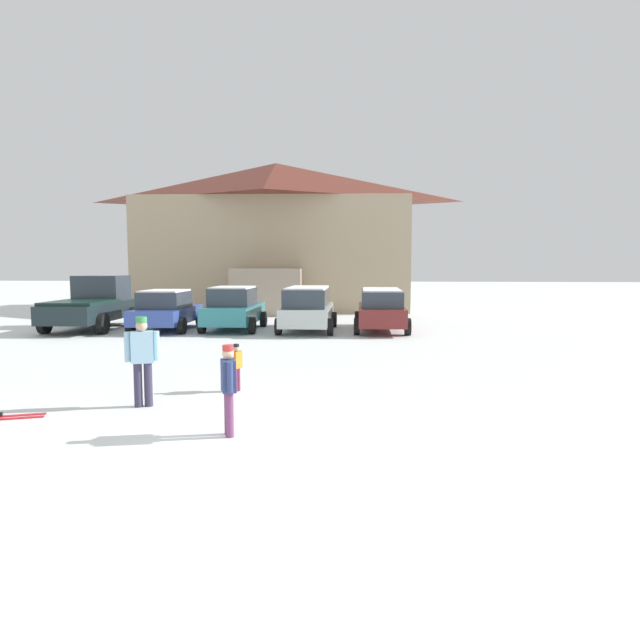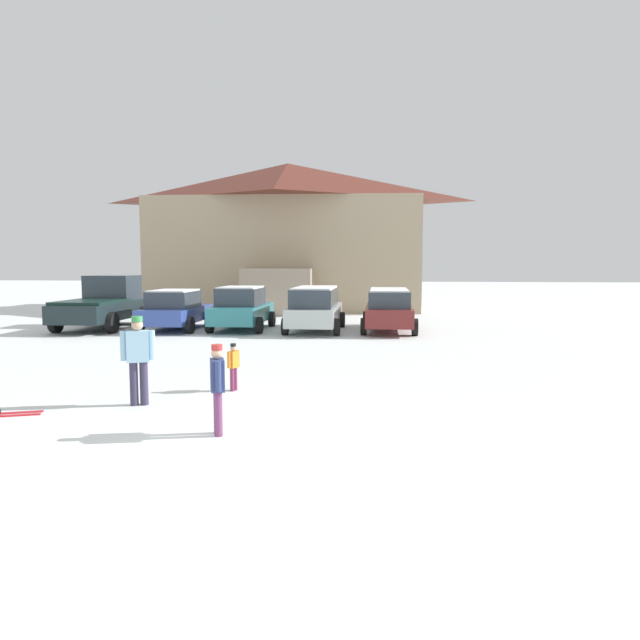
% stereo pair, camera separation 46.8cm
% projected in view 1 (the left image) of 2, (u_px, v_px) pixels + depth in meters
% --- Properties ---
extents(ground, '(160.00, 160.00, 0.00)m').
position_uv_depth(ground, '(185.00, 472.00, 7.20)').
color(ground, silver).
extents(ski_lodge, '(15.98, 10.58, 8.53)m').
position_uv_depth(ski_lodge, '(276.00, 236.00, 33.80)').
color(ski_lodge, tan).
rests_on(ski_lodge, ground).
extents(parked_blue_hatchback, '(2.26, 4.19, 1.61)m').
position_uv_depth(parked_blue_hatchback, '(166.00, 310.00, 22.63)').
color(parked_blue_hatchback, '#334B9D').
rests_on(parked_blue_hatchback, ground).
extents(parked_teal_hatchback, '(2.17, 4.13, 1.74)m').
position_uv_depth(parked_teal_hatchback, '(234.00, 308.00, 22.70)').
color(parked_teal_hatchback, teal).
rests_on(parked_teal_hatchback, ground).
extents(parked_silver_wagon, '(2.16, 4.61, 1.74)m').
position_uv_depth(parked_silver_wagon, '(308.00, 307.00, 22.35)').
color(parked_silver_wagon, '#B2BDBB').
rests_on(parked_silver_wagon, ground).
extents(parked_maroon_van, '(2.12, 4.76, 1.66)m').
position_uv_depth(parked_maroon_van, '(381.00, 308.00, 22.48)').
color(parked_maroon_van, maroon).
rests_on(parked_maroon_van, ground).
extents(pickup_truck, '(2.62, 5.28, 2.15)m').
position_uv_depth(pickup_truck, '(94.00, 304.00, 23.15)').
color(pickup_truck, '#1B282B').
rests_on(pickup_truck, ground).
extents(skier_adult_in_blue_parka, '(0.59, 0.37, 1.67)m').
position_uv_depth(skier_adult_in_blue_parka, '(142.00, 356.00, 10.45)').
color(skier_adult_in_blue_parka, '#36304A').
rests_on(skier_adult_in_blue_parka, ground).
extents(skier_teen_in_navy_coat, '(0.30, 0.50, 1.41)m').
position_uv_depth(skier_teen_in_navy_coat, '(228.00, 385.00, 8.67)').
color(skier_teen_in_navy_coat, '#6F3962').
rests_on(skier_teen_in_navy_coat, ground).
extents(skier_child_in_orange_jacket, '(0.22, 0.35, 0.99)m').
position_uv_depth(skier_child_in_orange_jacket, '(237.00, 365.00, 11.75)').
color(skier_child_in_orange_jacket, '#773053').
rests_on(skier_child_in_orange_jacket, ground).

